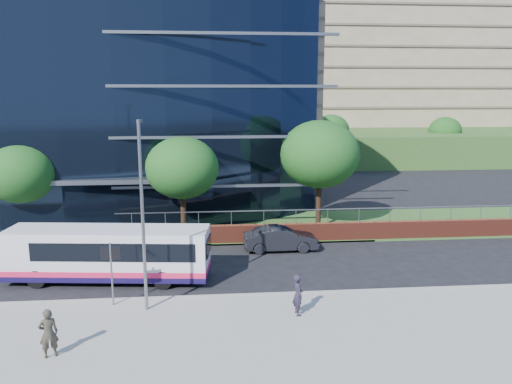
{
  "coord_description": "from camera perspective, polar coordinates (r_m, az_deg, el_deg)",
  "views": [
    {
      "loc": [
        8.85,
        -22.33,
        9.18
      ],
      "look_at": [
        11.58,
        8.0,
        3.11
      ],
      "focal_mm": 35.0,
      "sensor_mm": 36.0,
      "label": 1
    }
  ],
  "objects": [
    {
      "name": "tree_far_c",
      "position": [
        31.73,
        -8.44,
        2.73
      ],
      "size": [
        4.62,
        4.62,
        6.51
      ],
      "color": "black",
      "rests_on": "ground"
    },
    {
      "name": "yellow_line_outer",
      "position": [
        25.02,
        -25.98,
        -11.44
      ],
      "size": [
        80.0,
        0.08,
        0.01
      ],
      "primitive_type": "cube",
      "color": "gold",
      "rests_on": "ground"
    },
    {
      "name": "city_bus",
      "position": [
        25.73,
        -16.31,
        -6.76
      ],
      "size": [
        10.08,
        3.36,
        2.67
      ],
      "rotation": [
        0.0,
        0.0,
        -0.11
      ],
      "color": "silver",
      "rests_on": "ground"
    },
    {
      "name": "tree_dist_f",
      "position": [
        71.65,
        20.78,
        6.56
      ],
      "size": [
        4.29,
        4.29,
        6.05
      ],
      "color": "black",
      "rests_on": "ground"
    },
    {
      "name": "parked_car",
      "position": [
        29.6,
        2.82,
        -5.36
      ],
      "size": [
        4.39,
        1.59,
        1.44
      ],
      "primitive_type": "imported",
      "rotation": [
        0.0,
        0.0,
        1.59
      ],
      "color": "black",
      "rests_on": "ground"
    },
    {
      "name": "apartment_block",
      "position": [
        82.87,
        11.35,
        12.39
      ],
      "size": [
        60.0,
        42.0,
        30.0
      ],
      "color": "#2D511E",
      "rests_on": "ground"
    },
    {
      "name": "street_sign",
      "position": [
        22.33,
        -16.24,
        -7.55
      ],
      "size": [
        0.85,
        0.09,
        2.8
      ],
      "color": "slate",
      "rests_on": "pavement_near"
    },
    {
      "name": "ground",
      "position": [
        25.72,
        -25.35,
        -10.79
      ],
      "size": [
        200.0,
        200.0,
        0.0
      ],
      "primitive_type": "plane",
      "color": "black",
      "rests_on": "ground"
    },
    {
      "name": "retaining_wall",
      "position": [
        32.8,
        14.97,
        -4.27
      ],
      "size": [
        34.0,
        0.4,
        2.11
      ],
      "color": "maroon",
      "rests_on": "ground"
    },
    {
      "name": "tree_far_b",
      "position": [
        34.33,
        -25.29,
        1.86
      ],
      "size": [
        4.29,
        4.29,
        6.05
      ],
      "color": "black",
      "rests_on": "ground"
    },
    {
      "name": "grass_verge",
      "position": [
        37.73,
        18.74,
        -3.33
      ],
      "size": [
        36.0,
        8.0,
        0.12
      ],
      "primitive_type": "cube",
      "color": "#2D511E",
      "rests_on": "ground"
    },
    {
      "name": "kerb",
      "position": [
        24.82,
        -26.16,
        -11.45
      ],
      "size": [
        80.0,
        0.25,
        0.16
      ],
      "primitive_type": "cube",
      "color": "gray",
      "rests_on": "ground"
    },
    {
      "name": "tree_dist_e",
      "position": [
        64.32,
        8.56,
        7.0
      ],
      "size": [
        4.62,
        4.62,
        6.51
      ],
      "color": "black",
      "rests_on": "ground"
    },
    {
      "name": "glass_office",
      "position": [
        45.07,
        -21.99,
        8.96
      ],
      "size": [
        44.0,
        23.1,
        16.0
      ],
      "color": "black",
      "rests_on": "ground"
    },
    {
      "name": "tree_far_d",
      "position": [
        33.35,
        7.3,
        4.3
      ],
      "size": [
        5.28,
        5.28,
        7.44
      ],
      "color": "black",
      "rests_on": "ground"
    },
    {
      "name": "yellow_line_inner",
      "position": [
        25.15,
        -25.86,
        -11.31
      ],
      "size": [
        80.0,
        0.08,
        0.01
      ],
      "primitive_type": "cube",
      "color": "gold",
      "rests_on": "ground"
    },
    {
      "name": "pedestrian_b",
      "position": [
        19.26,
        -22.64,
        -14.67
      ],
      "size": [
        0.76,
        0.64,
        1.77
      ],
      "primitive_type": "imported",
      "rotation": [
        0.0,
        0.0,
        -2.74
      ],
      "color": "#393428",
      "rests_on": "pavement_near"
    },
    {
      "name": "streetlight_east",
      "position": [
        20.9,
        -12.85,
        -2.13
      ],
      "size": [
        0.15,
        0.77,
        8.0
      ],
      "color": "slate",
      "rests_on": "pavement_near"
    },
    {
      "name": "pedestrian",
      "position": [
        21.03,
        4.81,
        -11.6
      ],
      "size": [
        0.5,
        0.68,
        1.74
      ],
      "primitive_type": "imported",
      "rotation": [
        0.0,
        0.0,
        1.7
      ],
      "color": "#251F2E",
      "rests_on": "pavement_near"
    }
  ]
}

